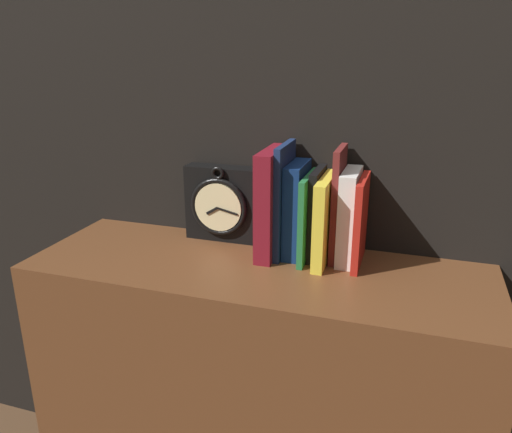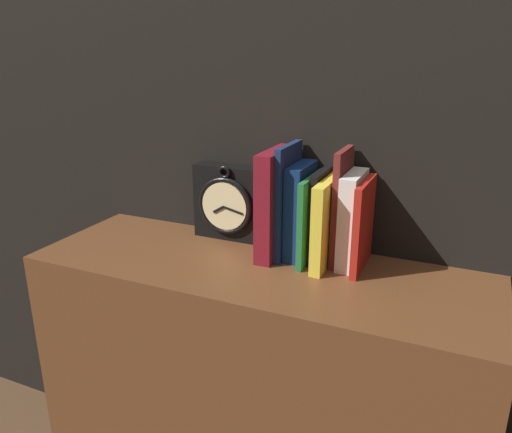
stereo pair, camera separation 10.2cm
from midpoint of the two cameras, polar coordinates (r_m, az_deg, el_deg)
bookshelf at (r=1.26m, az=2.49°, el=-21.12°), size 0.98×0.33×0.73m
clock at (r=1.18m, az=-0.55°, el=1.53°), size 0.18×0.06×0.19m
book_slot0_maroon at (r=1.09m, az=4.91°, el=1.44°), size 0.04×0.15×0.24m
book_slot1_navy at (r=1.09m, az=6.36°, el=1.72°), size 0.01×0.13×0.25m
book_slot2_navy at (r=1.09m, az=7.73°, el=0.59°), size 0.04×0.12×0.21m
book_slot3_green at (r=1.07m, az=8.98°, el=-0.31°), size 0.01×0.15×0.19m
book_slot4_black at (r=1.08m, az=10.01°, el=0.06°), size 0.02×0.12×0.20m
book_slot5_yellow at (r=1.06m, az=10.87°, el=-0.71°), size 0.02×0.16×0.19m
book_slot6_maroon at (r=1.07m, az=12.43°, el=1.02°), size 0.01×0.11×0.25m
book_slot7_white at (r=1.07m, az=13.62°, el=-0.41°), size 0.03×0.12×0.20m
book_slot8_red at (r=1.05m, az=14.89°, el=-1.04°), size 0.01×0.14×0.19m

